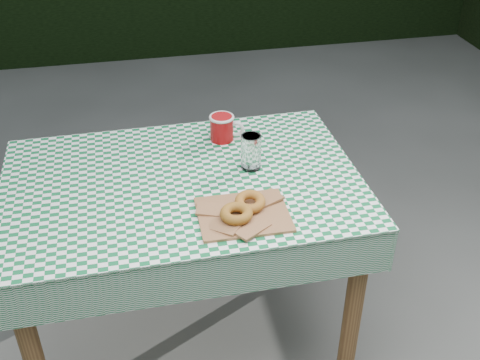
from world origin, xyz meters
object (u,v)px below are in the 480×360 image
paper_bag (243,214)px  drinking_glass (251,152)px  coffee_mug (222,128)px  table (188,270)px

paper_bag → drinking_glass: bearing=72.5°
drinking_glass → paper_bag: bearing=-107.5°
coffee_mug → drinking_glass: bearing=-53.6°
table → paper_bag: 0.47m
paper_bag → drinking_glass: drinking_glass is taller
table → paper_bag: size_ratio=4.23×
coffee_mug → table: bearing=-106.3°
table → paper_bag: paper_bag is taller
table → drinking_glass: size_ratio=9.39×
coffee_mug → drinking_glass: drinking_glass is taller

